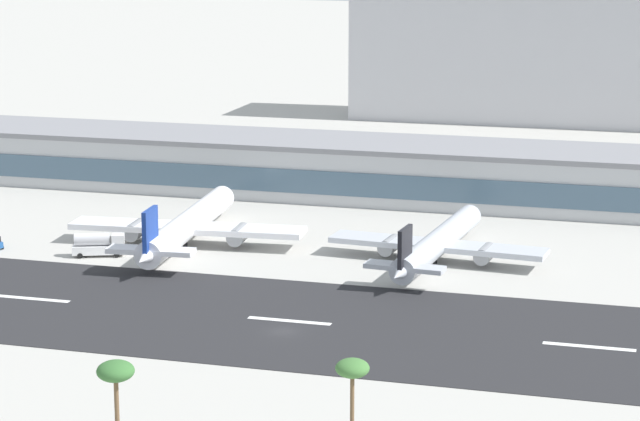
# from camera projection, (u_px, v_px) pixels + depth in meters

# --- Properties ---
(ground_plane) EXTENTS (1400.00, 1400.00, 0.00)m
(ground_plane) POSITION_uv_depth(u_px,v_px,m) (284.00, 332.00, 177.66)
(ground_plane) COLOR #B2AFA8
(runway_strip) EXTENTS (800.00, 39.95, 0.08)m
(runway_strip) POSITION_uv_depth(u_px,v_px,m) (294.00, 321.00, 182.04)
(runway_strip) COLOR #262628
(runway_strip) RESTS_ON ground_plane
(runway_centreline_dash_3) EXTENTS (12.00, 1.20, 0.01)m
(runway_centreline_dash_3) POSITION_uv_depth(u_px,v_px,m) (32.00, 299.00, 192.79)
(runway_centreline_dash_3) COLOR white
(runway_centreline_dash_3) RESTS_ON runway_strip
(runway_centreline_dash_4) EXTENTS (12.00, 1.20, 0.01)m
(runway_centreline_dash_4) POSITION_uv_depth(u_px,v_px,m) (289.00, 321.00, 182.20)
(runway_centreline_dash_4) COLOR white
(runway_centreline_dash_4) RESTS_ON runway_strip
(runway_centreline_dash_5) EXTENTS (12.00, 1.20, 0.01)m
(runway_centreline_dash_5) POSITION_uv_depth(u_px,v_px,m) (589.00, 347.00, 171.24)
(runway_centreline_dash_5) COLOR white
(runway_centreline_dash_5) RESTS_ON runway_strip
(terminal_building) EXTENTS (195.77, 22.96, 11.26)m
(terminal_building) POSITION_uv_depth(u_px,v_px,m) (380.00, 169.00, 261.87)
(terminal_building) COLOR #B7BABC
(terminal_building) RESTS_ON ground_plane
(distant_hotel_block) EXTENTS (121.02, 27.13, 37.98)m
(distant_hotel_block) POSITION_uv_depth(u_px,v_px,m) (577.00, 52.00, 355.55)
(distant_hotel_block) COLOR #BCBCC1
(distant_hotel_block) RESTS_ON ground_plane
(airliner_navy_tail_gate_0) EXTENTS (40.94, 50.63, 10.57)m
(airliner_navy_tail_gate_0) POSITION_uv_depth(u_px,v_px,m) (185.00, 227.00, 223.05)
(airliner_navy_tail_gate_0) COLOR white
(airliner_navy_tail_gate_0) RESTS_ON ground_plane
(airliner_black_tail_gate_1) EXTENTS (36.02, 46.04, 9.61)m
(airliner_black_tail_gate_1) POSITION_uv_depth(u_px,v_px,m) (436.00, 245.00, 212.38)
(airliner_black_tail_gate_1) COLOR silver
(airliner_black_tail_gate_1) RESTS_ON ground_plane
(service_fuel_truck_0) EXTENTS (8.86, 5.51, 3.95)m
(service_fuel_truck_0) POSITION_uv_depth(u_px,v_px,m) (99.00, 244.00, 216.84)
(service_fuel_truck_0) COLOR white
(service_fuel_truck_0) RESTS_ON ground_plane
(palm_tree_0) EXTENTS (3.90, 3.90, 10.78)m
(palm_tree_0) POSITION_uv_depth(u_px,v_px,m) (116.00, 374.00, 133.54)
(palm_tree_0) COLOR brown
(palm_tree_0) RESTS_ON ground_plane
(palm_tree_1) EXTENTS (3.60, 3.60, 10.02)m
(palm_tree_1) POSITION_uv_depth(u_px,v_px,m) (352.00, 371.00, 136.42)
(palm_tree_1) COLOR brown
(palm_tree_1) RESTS_ON ground_plane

